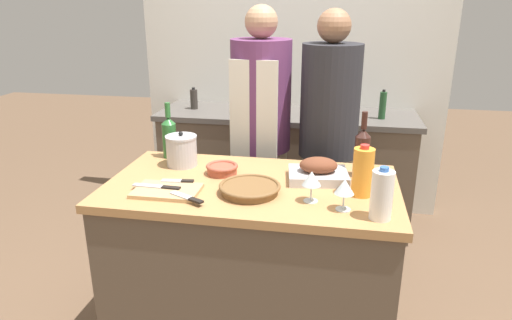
{
  "coord_description": "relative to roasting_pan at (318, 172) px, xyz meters",
  "views": [
    {
      "loc": [
        0.39,
        -2.0,
        1.71
      ],
      "look_at": [
        0.0,
        0.12,
        0.96
      ],
      "focal_mm": 32.0,
      "sensor_mm": 36.0,
      "label": 1
    }
  ],
  "objects": [
    {
      "name": "milk_jug",
      "position": [
        0.27,
        -0.38,
        0.06
      ],
      "size": [
        0.09,
        0.09,
        0.22
      ],
      "color": "white",
      "rests_on": "kitchen_island"
    },
    {
      "name": "person_cook_aproned",
      "position": [
        -0.4,
        0.65,
        0.01
      ],
      "size": [
        0.37,
        0.38,
        1.69
      ],
      "rotation": [
        0.0,
        0.0,
        -0.09
      ],
      "color": "beige",
      "rests_on": "ground_plane"
    },
    {
      "name": "wine_bottle_green",
      "position": [
        -0.84,
        0.2,
        0.08
      ],
      "size": [
        0.08,
        0.08,
        0.31
      ],
      "color": "#28662D",
      "rests_on": "kitchen_island"
    },
    {
      "name": "condiment_bottle_tall",
      "position": [
        -0.42,
        1.34,
        0.06
      ],
      "size": [
        0.06,
        0.06,
        0.18
      ],
      "color": "#B28E2D",
      "rests_on": "back_counter"
    },
    {
      "name": "knife_bread",
      "position": [
        -0.54,
        -0.36,
        -0.02
      ],
      "size": [
        0.18,
        0.11,
        0.01
      ],
      "color": "#B7B7BC",
      "rests_on": "cutting_board"
    },
    {
      "name": "wicker_basket",
      "position": [
        -0.3,
        -0.22,
        -0.02
      ],
      "size": [
        0.28,
        0.28,
        0.04
      ],
      "color": "brown",
      "rests_on": "kitchen_island"
    },
    {
      "name": "cutting_board",
      "position": [
        -0.67,
        -0.28,
        -0.04
      ],
      "size": [
        0.3,
        0.2,
        0.02
      ],
      "color": "tan",
      "rests_on": "kitchen_island"
    },
    {
      "name": "knife_paring",
      "position": [
        -0.65,
        -0.18,
        -0.02
      ],
      "size": [
        0.16,
        0.05,
        0.01
      ],
      "color": "#B7B7BC",
      "rests_on": "cutting_board"
    },
    {
      "name": "roasting_pan",
      "position": [
        0.0,
        0.0,
        0.0
      ],
      "size": [
        0.31,
        0.25,
        0.12
      ],
      "color": "#BCBCC1",
      "rests_on": "kitchen_island"
    },
    {
      "name": "wine_glass_right",
      "position": [
        0.12,
        -0.32,
        0.06
      ],
      "size": [
        0.08,
        0.08,
        0.14
      ],
      "color": "silver",
      "rests_on": "kitchen_island"
    },
    {
      "name": "person_cook_guest",
      "position": [
        0.03,
        0.63,
        0.0
      ],
      "size": [
        0.36,
        0.36,
        1.68
      ],
      "rotation": [
        0.0,
        0.0,
        0.22
      ],
      "color": "beige",
      "rests_on": "ground_plane"
    },
    {
      "name": "condiment_bottle_short",
      "position": [
        0.39,
        1.24,
        0.08
      ],
      "size": [
        0.05,
        0.05,
        0.21
      ],
      "color": "#234C28",
      "rests_on": "back_counter"
    },
    {
      "name": "wine_glass_left",
      "position": [
        -0.02,
        -0.26,
        0.06
      ],
      "size": [
        0.08,
        0.08,
        0.14
      ],
      "color": "silver",
      "rests_on": "kitchen_island"
    },
    {
      "name": "condiment_bottle_extra",
      "position": [
        -1.05,
        1.31,
        0.06
      ],
      "size": [
        0.06,
        0.06,
        0.17
      ],
      "color": "#332D28",
      "rests_on": "back_counter"
    },
    {
      "name": "kitchen_island",
      "position": [
        -0.31,
        -0.1,
        -0.48
      ],
      "size": [
        1.39,
        0.77,
        0.88
      ],
      "color": "brown",
      "rests_on": "ground_plane"
    },
    {
      "name": "knife_chef",
      "position": [
        -0.72,
        -0.27,
        -0.02
      ],
      "size": [
        0.23,
        0.04,
        0.01
      ],
      "color": "#B7B7BC",
      "rests_on": "cutting_board"
    },
    {
      "name": "back_counter",
      "position": [
        -0.31,
        1.31,
        -0.47
      ],
      "size": [
        1.97,
        0.6,
        0.9
      ],
      "color": "brown",
      "rests_on": "ground_plane"
    },
    {
      "name": "juice_jug",
      "position": [
        0.2,
        -0.15,
        0.07
      ],
      "size": [
        0.09,
        0.09,
        0.24
      ],
      "color": "orange",
      "rests_on": "kitchen_island"
    },
    {
      "name": "wine_bottle_dark",
      "position": [
        0.21,
        0.1,
        0.09
      ],
      "size": [
        0.07,
        0.07,
        0.33
      ],
      "color": "#381E19",
      "rests_on": "kitchen_island"
    },
    {
      "name": "back_wall",
      "position": [
        -0.31,
        1.66,
        0.35
      ],
      "size": [
        2.47,
        0.1,
        2.55
      ],
      "color": "silver",
      "rests_on": "ground_plane"
    },
    {
      "name": "stock_pot",
      "position": [
        -0.72,
        0.08,
        0.04
      ],
      "size": [
        0.17,
        0.17,
        0.19
      ],
      "color": "#B7B7BC",
      "rests_on": "kitchen_island"
    },
    {
      "name": "mixing_bowl",
      "position": [
        -0.48,
        -0.0,
        -0.02
      ],
      "size": [
        0.16,
        0.16,
        0.05
      ],
      "color": "#A84C38",
      "rests_on": "kitchen_island"
    }
  ]
}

